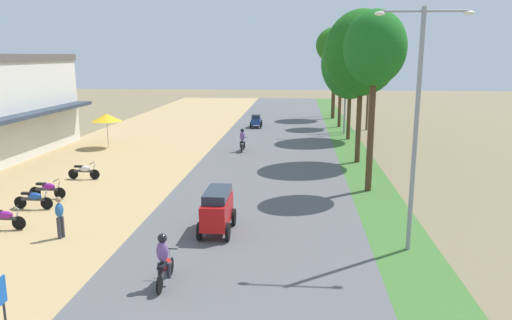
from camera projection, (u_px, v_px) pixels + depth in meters
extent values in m
cube|color=#2D3847|center=(44.00, 112.00, 33.00)|extent=(1.20, 12.92, 0.25)
cylinder|color=black|center=(19.00, 223.00, 19.33)|extent=(0.56, 0.06, 0.56)
cube|color=#333338|center=(3.00, 218.00, 19.35)|extent=(1.12, 0.12, 0.12)
ellipsoid|color=#8C1E8C|center=(5.00, 215.00, 19.31)|extent=(0.64, 0.28, 0.32)
cylinder|color=#A5A8AD|center=(17.00, 216.00, 19.28)|extent=(0.26, 0.05, 0.68)
cylinder|color=black|center=(14.00, 207.00, 19.21)|extent=(0.04, 0.54, 0.04)
cylinder|color=black|center=(47.00, 203.00, 21.89)|extent=(0.56, 0.06, 0.56)
cylinder|color=black|center=(20.00, 203.00, 21.99)|extent=(0.56, 0.06, 0.56)
cube|color=#333338|center=(33.00, 199.00, 21.90)|extent=(1.12, 0.12, 0.12)
ellipsoid|color=#1E4CA5|center=(35.00, 196.00, 21.87)|extent=(0.64, 0.28, 0.32)
cube|color=black|center=(27.00, 193.00, 21.87)|extent=(0.44, 0.20, 0.10)
cylinder|color=#A5A8AD|center=(45.00, 197.00, 21.84)|extent=(0.26, 0.05, 0.68)
cylinder|color=black|center=(43.00, 189.00, 21.76)|extent=(0.04, 0.54, 0.04)
cylinder|color=black|center=(60.00, 193.00, 23.49)|extent=(0.56, 0.06, 0.56)
cylinder|color=black|center=(35.00, 192.00, 23.60)|extent=(0.56, 0.06, 0.56)
cube|color=#333338|center=(47.00, 189.00, 23.51)|extent=(1.12, 0.12, 0.12)
ellipsoid|color=#8C1E8C|center=(48.00, 186.00, 23.47)|extent=(0.64, 0.28, 0.32)
cube|color=black|center=(41.00, 184.00, 23.48)|extent=(0.44, 0.20, 0.10)
cylinder|color=#A5A8AD|center=(58.00, 188.00, 23.44)|extent=(0.26, 0.05, 0.68)
cylinder|color=black|center=(56.00, 180.00, 23.37)|extent=(0.04, 0.54, 0.04)
cylinder|color=black|center=(95.00, 174.00, 27.16)|extent=(0.56, 0.06, 0.56)
cylinder|color=black|center=(73.00, 174.00, 27.27)|extent=(0.56, 0.06, 0.56)
cube|color=#333338|center=(84.00, 171.00, 27.18)|extent=(1.12, 0.12, 0.12)
ellipsoid|color=silver|center=(85.00, 169.00, 27.14)|extent=(0.64, 0.28, 0.32)
cube|color=black|center=(78.00, 166.00, 27.15)|extent=(0.44, 0.20, 0.10)
cylinder|color=#A5A8AD|center=(93.00, 170.00, 27.11)|extent=(0.26, 0.05, 0.68)
cylinder|color=black|center=(92.00, 163.00, 27.04)|extent=(0.04, 0.54, 0.04)
cylinder|color=#262628|center=(5.00, 318.00, 12.13)|extent=(0.06, 0.06, 0.80)
cylinder|color=#99999E|center=(108.00, 134.00, 36.31)|extent=(0.05, 0.05, 2.10)
cone|color=gold|center=(107.00, 118.00, 36.06)|extent=(2.20, 2.20, 0.55)
cylinder|color=#33333D|center=(62.00, 227.00, 18.52)|extent=(0.14, 0.14, 0.82)
cylinder|color=#33333D|center=(59.00, 228.00, 18.36)|extent=(0.14, 0.14, 0.82)
ellipsoid|color=#265999|center=(59.00, 210.00, 18.29)|extent=(0.33, 0.41, 0.56)
sphere|color=#9E7556|center=(58.00, 200.00, 18.21)|extent=(0.22, 0.22, 0.22)
cylinder|color=#4C351E|center=(371.00, 131.00, 24.34)|extent=(0.32, 0.32, 6.12)
ellipsoid|color=#1A641D|center=(375.00, 48.00, 23.49)|extent=(3.02, 3.02, 3.63)
cylinder|color=#4C351E|center=(359.00, 120.00, 31.03)|extent=(0.33, 0.33, 5.45)
ellipsoid|color=#1A5E17|center=(362.00, 53.00, 30.15)|extent=(4.64, 4.64, 5.29)
cylinder|color=#4C351E|center=(349.00, 111.00, 39.71)|extent=(0.31, 0.31, 4.57)
ellipsoid|color=#1E6720|center=(351.00, 63.00, 38.89)|extent=(4.73, 4.73, 5.75)
cylinder|color=#4C351E|center=(340.00, 98.00, 46.39)|extent=(0.30, 0.30, 5.49)
ellipsoid|color=#265917|center=(341.00, 58.00, 45.61)|extent=(3.14, 3.14, 3.49)
cylinder|color=#4C351E|center=(334.00, 87.00, 52.58)|extent=(0.40, 0.40, 6.72)
ellipsoid|color=#246719|center=(335.00, 45.00, 51.65)|extent=(4.02, 4.02, 3.80)
cylinder|color=gray|center=(416.00, 134.00, 16.57)|extent=(0.16, 0.16, 8.32)
cylinder|color=gray|center=(402.00, 11.00, 15.79)|extent=(1.40, 0.08, 0.08)
ellipsoid|color=silver|center=(380.00, 14.00, 15.86)|extent=(0.36, 0.20, 0.14)
cylinder|color=gray|center=(447.00, 11.00, 15.67)|extent=(1.40, 0.08, 0.08)
ellipsoid|color=silver|center=(469.00, 13.00, 15.62)|extent=(0.36, 0.20, 0.14)
cylinder|color=gray|center=(346.00, 86.00, 41.76)|extent=(0.16, 0.16, 8.38)
cylinder|color=gray|center=(339.00, 37.00, 40.96)|extent=(1.40, 0.08, 0.08)
ellipsoid|color=silver|center=(331.00, 38.00, 41.04)|extent=(0.36, 0.20, 0.14)
cylinder|color=gray|center=(356.00, 37.00, 40.84)|extent=(1.40, 0.08, 0.08)
ellipsoid|color=silver|center=(364.00, 38.00, 40.80)|extent=(0.36, 0.20, 0.14)
cylinder|color=gray|center=(334.00, 84.00, 55.20)|extent=(0.16, 0.16, 7.17)
cylinder|color=gray|center=(329.00, 52.00, 54.54)|extent=(1.40, 0.08, 0.08)
ellipsoid|color=silver|center=(323.00, 53.00, 54.61)|extent=(0.36, 0.20, 0.14)
cylinder|color=gray|center=(342.00, 52.00, 54.42)|extent=(1.40, 0.08, 0.08)
ellipsoid|color=silver|center=(348.00, 53.00, 54.37)|extent=(0.36, 0.20, 0.14)
cylinder|color=brown|center=(369.00, 77.00, 44.38)|extent=(0.20, 0.20, 9.75)
cube|color=#473323|center=(371.00, 27.00, 43.46)|extent=(1.80, 0.10, 0.10)
cube|color=red|center=(217.00, 211.00, 18.90)|extent=(0.95, 2.40, 0.95)
cube|color=#232B38|center=(217.00, 194.00, 18.86)|extent=(0.87, 2.00, 0.35)
cylinder|color=black|center=(208.00, 216.00, 19.90)|extent=(0.12, 0.68, 0.68)
cylinder|color=black|center=(234.00, 217.00, 19.81)|extent=(0.12, 0.68, 0.68)
cylinder|color=black|center=(199.00, 231.00, 18.21)|extent=(0.12, 0.68, 0.68)
cylinder|color=black|center=(228.00, 232.00, 18.12)|extent=(0.12, 0.68, 0.68)
cube|color=navy|center=(256.00, 121.00, 46.42)|extent=(0.84, 1.95, 0.50)
cube|color=#232B38|center=(256.00, 117.00, 46.27)|extent=(0.77, 1.10, 0.40)
cylinder|color=black|center=(252.00, 123.00, 47.20)|extent=(0.10, 0.60, 0.60)
cylinder|color=black|center=(262.00, 123.00, 47.12)|extent=(0.10, 0.60, 0.60)
cylinder|color=black|center=(251.00, 125.00, 45.83)|extent=(0.10, 0.60, 0.60)
cylinder|color=black|center=(261.00, 125.00, 45.75)|extent=(0.10, 0.60, 0.60)
cylinder|color=black|center=(171.00, 266.00, 15.32)|extent=(0.06, 0.56, 0.56)
cylinder|color=black|center=(160.00, 284.00, 14.11)|extent=(0.06, 0.56, 0.56)
cube|color=#333338|center=(165.00, 269.00, 14.68)|extent=(0.12, 1.12, 0.12)
ellipsoid|color=red|center=(166.00, 264.00, 14.73)|extent=(0.28, 0.64, 0.32)
cube|color=black|center=(162.00, 265.00, 14.35)|extent=(0.20, 0.44, 0.10)
cylinder|color=#A5A8AD|center=(170.00, 259.00, 15.20)|extent=(0.05, 0.26, 0.68)
cylinder|color=black|center=(169.00, 249.00, 15.07)|extent=(0.54, 0.04, 0.04)
ellipsoid|color=#724C8C|center=(162.00, 252.00, 14.34)|extent=(0.36, 0.28, 0.64)
sphere|color=black|center=(162.00, 238.00, 14.30)|extent=(0.28, 0.28, 0.28)
cylinder|color=#2D2D38|center=(160.00, 270.00, 14.59)|extent=(0.12, 0.12, 0.48)
cylinder|color=#2D2D38|center=(169.00, 270.00, 14.56)|extent=(0.12, 0.12, 0.48)
cylinder|color=black|center=(244.00, 146.00, 35.63)|extent=(0.06, 0.56, 0.56)
cylinder|color=black|center=(242.00, 149.00, 34.42)|extent=(0.06, 0.56, 0.56)
cube|color=#333338|center=(243.00, 145.00, 34.99)|extent=(0.12, 1.12, 0.12)
ellipsoid|color=silver|center=(243.00, 143.00, 35.04)|extent=(0.28, 0.64, 0.32)
cube|color=black|center=(242.00, 142.00, 34.66)|extent=(0.20, 0.44, 0.10)
cylinder|color=#A5A8AD|center=(244.00, 142.00, 35.51)|extent=(0.05, 0.26, 0.68)
cylinder|color=black|center=(243.00, 137.00, 35.38)|extent=(0.54, 0.04, 0.04)
ellipsoid|color=#724C8C|center=(242.00, 136.00, 34.65)|extent=(0.36, 0.28, 0.64)
sphere|color=black|center=(242.00, 130.00, 34.61)|extent=(0.28, 0.28, 0.28)
cylinder|color=#2D2D38|center=(241.00, 145.00, 34.90)|extent=(0.12, 0.12, 0.48)
cylinder|color=#2D2D38|center=(244.00, 145.00, 34.87)|extent=(0.12, 0.12, 0.48)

